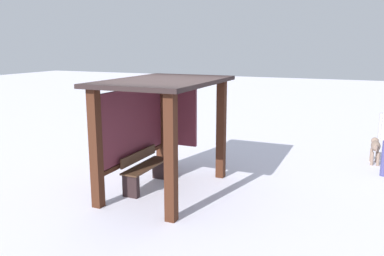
# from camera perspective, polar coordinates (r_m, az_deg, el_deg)

# --- Properties ---
(ground_plane) EXTENTS (60.00, 60.00, 0.00)m
(ground_plane) POSITION_cam_1_polar(r_m,az_deg,el_deg) (8.29, -3.79, -8.89)
(ground_plane) COLOR white
(bus_shelter) EXTENTS (2.94, 1.94, 2.28)m
(bus_shelter) POSITION_cam_1_polar(r_m,az_deg,el_deg) (8.05, -4.92, 2.65)
(bus_shelter) COLOR #3E1F12
(bus_shelter) RESTS_ON ground
(bench_left_inside) EXTENTS (1.41, 0.38, 0.76)m
(bench_left_inside) POSITION_cam_1_polar(r_m,az_deg,el_deg) (8.39, -6.77, -6.06)
(bench_left_inside) COLOR #462F1E
(bench_left_inside) RESTS_ON ground
(dog) EXTENTS (0.84, 0.25, 0.60)m
(dog) POSITION_cam_1_polar(r_m,az_deg,el_deg) (11.00, 24.85, -2.46)
(dog) COLOR gray
(dog) RESTS_ON ground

